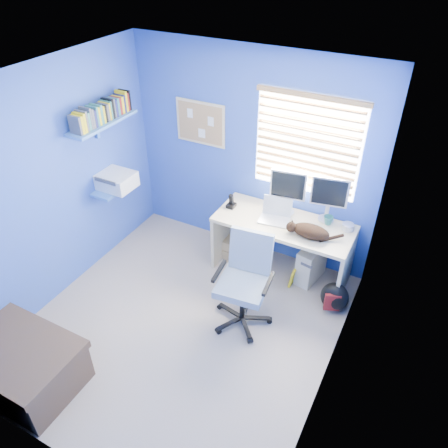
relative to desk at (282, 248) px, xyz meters
The scene contains 23 objects.
floor 1.43m from the desk, 115.12° to the right, with size 3.00×3.20×0.00m, color #A49586.
ceiling 2.54m from the desk, 115.12° to the right, with size 3.00×3.20×0.00m, color white.
wall_back 1.11m from the desk, 149.62° to the left, with size 3.00×0.01×2.50m, color #3859B6.
wall_front 3.04m from the desk, 101.65° to the right, with size 3.00×0.01×2.50m, color #3859B6.
wall_left 2.59m from the desk, 149.00° to the right, with size 0.01×3.20×2.50m, color #3859B6.
wall_right 1.78m from the desk, 54.01° to the right, with size 0.01×3.20×2.50m, color #3859B6.
desk is the anchor object (origin of this frame).
laptop 0.49m from the desk, 168.64° to the right, with size 0.33×0.26×0.22m, color silver.
monitor_left 0.67m from the desk, 104.89° to the left, with size 0.40×0.12×0.54m, color silver.
monitor_right 0.80m from the desk, 33.82° to the left, with size 0.40×0.12×0.54m, color silver.
phone 0.80m from the desk, behind, with size 0.09×0.11×0.17m, color black.
mug 0.64m from the desk, 23.63° to the left, with size 0.10×0.09×0.10m, color #2C7168.
cd_spindle 0.80m from the desk, 16.16° to the left, with size 0.13×0.13×0.07m, color silver.
cat 0.57m from the desk, 19.98° to the right, with size 0.40×0.21×0.14m, color black.
tower_pc 0.39m from the desk, 12.84° to the left, with size 0.19×0.44×0.45m, color beige.
drawer_boxes 0.62m from the desk, behind, with size 0.35×0.28×0.27m, color tan.
yellow_book 0.35m from the desk, 29.42° to the right, with size 0.03×0.17×0.24m, color yellow.
backpack 0.82m from the desk, 21.20° to the right, with size 0.30×0.23×0.35m, color black.
bed_corner 2.90m from the desk, 120.68° to the right, with size 0.97×0.69×0.47m, color #4F3629.
office_chair 0.86m from the desk, 94.67° to the right, with size 0.65×0.65×1.01m.
window_blinds 1.22m from the desk, 78.90° to the left, with size 1.15×0.05×1.10m.
corkboard 1.74m from the desk, 165.29° to the left, with size 0.64×0.02×0.52m.
wall_shelves 2.27m from the desk, 165.42° to the right, with size 0.42×0.90×1.05m.
Camera 1 is at (1.85, -2.57, 3.53)m, focal length 35.00 mm.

